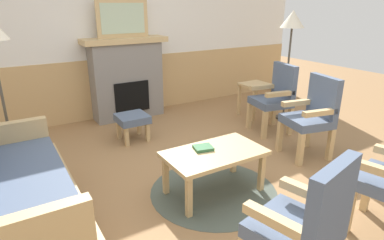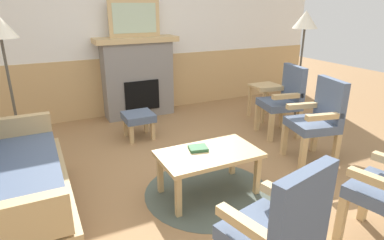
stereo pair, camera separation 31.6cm
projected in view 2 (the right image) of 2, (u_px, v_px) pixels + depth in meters
The scene contains 15 objects.
ground_plane at pixel (206, 178), 3.52m from camera, with size 14.00×14.00×0.00m, color #997047.
wall_back at pixel (131, 34), 5.27m from camera, with size 7.20×0.14×2.70m.
fireplace at pixel (138, 77), 5.29m from camera, with size 1.30×0.44×1.28m.
framed_picture at pixel (134, 18), 4.98m from camera, with size 0.80×0.04×0.56m.
couch at pixel (16, 180), 2.71m from camera, with size 0.70×1.80×0.98m.
coffee_table at pixel (209, 157), 3.12m from camera, with size 0.96×0.56×0.44m.
round_rug at pixel (208, 192), 3.25m from camera, with size 1.26×1.26×0.01m, color #4C564C.
book_on_table at pixel (198, 148), 3.16m from camera, with size 0.18×0.15×0.03m, color #33663D.
footstool at pixel (138, 118), 4.47m from camera, with size 0.40×0.40×0.36m.
armchair_near_fireplace at pixel (284, 98), 4.53m from camera, with size 0.56×0.56×0.98m.
armchair_by_window_left at pixel (318, 117), 3.76m from camera, with size 0.57×0.57×0.98m.
armchair_front_left at pixel (279, 230), 1.89m from camera, with size 0.58×0.58×0.98m.
side_table at pixel (266, 92), 5.20m from camera, with size 0.44×0.44×0.55m.
floor_lamp_by_couch at pixel (1, 36), 3.43m from camera, with size 0.36×0.36×1.68m.
floor_lamp_by_chairs at pixel (305, 27), 4.71m from camera, with size 0.36×0.36×1.68m.
Camera 2 is at (-1.50, -2.72, 1.78)m, focal length 30.53 mm.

